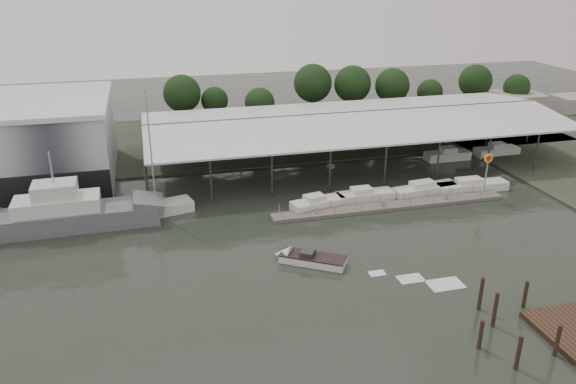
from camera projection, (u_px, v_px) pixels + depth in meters
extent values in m
plane|color=#252C23|center=(286.00, 265.00, 52.16)|extent=(200.00, 200.00, 0.00)
cube|color=#383E2F|center=(222.00, 139.00, 89.84)|extent=(140.00, 30.00, 0.30)
cube|color=#A9AFB4|center=(13.00, 144.00, 70.77)|extent=(24.00, 20.00, 10.00)
cube|color=black|center=(0.00, 195.00, 62.87)|extent=(24.00, 0.30, 4.00)
cube|color=silver|center=(5.00, 103.00, 68.83)|extent=(24.50, 20.50, 0.60)
cube|color=#2E3134|center=(354.00, 113.00, 78.70)|extent=(58.00, 0.40, 0.30)
cylinder|color=#2E3134|center=(147.00, 187.00, 63.18)|extent=(0.24, 0.24, 5.50)
cylinder|color=#2E3134|center=(143.00, 132.00, 83.84)|extent=(0.24, 0.24, 5.50)
cylinder|color=#2E3134|center=(487.00, 109.00, 97.22)|extent=(0.24, 0.24, 5.50)
cube|color=#5F5C54|center=(391.00, 206.00, 64.53)|extent=(28.00, 2.00, 0.40)
cylinder|color=gray|center=(283.00, 216.00, 60.49)|extent=(0.10, 0.10, 1.20)
cylinder|color=gray|center=(487.00, 188.00, 68.11)|extent=(0.10, 0.10, 1.20)
cube|color=gray|center=(383.00, 203.00, 64.11)|extent=(0.30, 0.30, 0.70)
cylinder|color=gray|center=(486.00, 178.00, 66.43)|extent=(0.16, 0.16, 5.00)
cylinder|color=yellow|center=(488.00, 158.00, 65.50)|extent=(1.10, 0.12, 1.10)
cylinder|color=red|center=(489.00, 158.00, 65.43)|extent=(0.70, 0.05, 0.70)
cube|color=gray|center=(512.00, 104.00, 104.51)|extent=(10.00, 8.00, 4.00)
cube|color=gray|center=(575.00, 104.00, 106.80)|extent=(8.00, 6.00, 3.00)
cube|color=#585E62|center=(71.00, 220.00, 59.43)|extent=(18.37, 4.81, 2.40)
cube|color=#585E62|center=(148.00, 203.00, 61.08)|extent=(3.56, 4.28, 1.86)
cube|color=silver|center=(57.00, 205.00, 58.48)|extent=(8.67, 3.83, 1.80)
cube|color=silver|center=(55.00, 190.00, 57.84)|extent=(4.46, 3.21, 1.61)
cylinder|color=gray|center=(51.00, 168.00, 56.95)|extent=(0.18, 0.18, 3.50)
cube|color=white|center=(153.00, 211.00, 62.52)|extent=(9.31, 4.76, 1.40)
cube|color=silver|center=(139.00, 206.00, 61.55)|extent=(3.22, 2.45, 0.80)
cylinder|color=gray|center=(151.00, 149.00, 60.06)|extent=(0.16, 0.16, 13.13)
cylinder|color=gray|center=(141.00, 201.00, 61.48)|extent=(3.42, 0.99, 0.12)
cube|color=white|center=(313.00, 260.00, 52.43)|extent=(6.25, 5.01, 0.90)
cone|color=white|center=(282.00, 255.00, 53.31)|extent=(2.43, 2.55, 2.00)
cube|color=black|center=(313.00, 256.00, 52.28)|extent=(6.28, 5.06, 0.12)
cube|color=#2E3134|center=(308.00, 253.00, 52.33)|extent=(1.77, 1.83, 0.50)
cube|color=silver|center=(377.00, 273.00, 50.78)|extent=(2.30, 1.50, 0.04)
cube|color=silver|center=(411.00, 279.00, 49.91)|extent=(3.10, 2.00, 0.04)
cube|color=silver|center=(445.00, 284.00, 49.03)|extent=(3.90, 2.50, 0.04)
cube|color=white|center=(318.00, 204.00, 64.31)|extent=(6.72, 3.49, 1.10)
cube|color=silver|center=(314.00, 198.00, 63.90)|extent=(2.53, 2.04, 0.70)
cube|color=white|center=(365.00, 196.00, 66.49)|extent=(6.89, 2.32, 1.10)
cube|color=silver|center=(361.00, 190.00, 66.08)|extent=(2.43, 1.65, 0.70)
cube|color=white|center=(426.00, 190.00, 68.37)|extent=(8.69, 3.31, 1.10)
cube|color=silver|center=(422.00, 184.00, 67.96)|extent=(3.15, 1.99, 0.70)
cube|color=white|center=(472.00, 187.00, 69.38)|extent=(9.10, 2.27, 1.10)
cube|color=silver|center=(469.00, 181.00, 68.97)|extent=(3.19, 1.63, 0.70)
cylinder|color=#322519|center=(495.00, 313.00, 42.93)|extent=(0.32, 0.32, 3.57)
cylinder|color=#322519|center=(557.00, 344.00, 39.76)|extent=(0.32, 0.32, 3.14)
cylinder|color=#322519|center=(480.00, 338.00, 40.57)|extent=(0.32, 0.32, 2.97)
cylinder|color=#322519|center=(480.00, 297.00, 45.06)|extent=(0.32, 0.32, 3.52)
cylinder|color=#322519|center=(525.00, 297.00, 45.47)|extent=(0.32, 0.32, 3.01)
cylinder|color=#322519|center=(518.00, 356.00, 38.39)|extent=(0.32, 0.32, 3.32)
cylinder|color=#301F15|center=(184.00, 117.00, 94.52)|extent=(0.50, 0.50, 4.44)
sphere|color=#1E3917|center=(182.00, 93.00, 93.02)|extent=(6.22, 6.22, 6.22)
cylinder|color=#301F15|center=(215.00, 117.00, 96.64)|extent=(0.50, 0.50, 3.29)
sphere|color=#1E3917|center=(215.00, 100.00, 95.53)|extent=(4.61, 4.61, 4.61)
cylinder|color=#301F15|center=(260.00, 122.00, 93.42)|extent=(0.50, 0.50, 3.54)
sphere|color=#1E3917|center=(260.00, 103.00, 92.22)|extent=(4.96, 4.96, 4.96)
cylinder|color=#301F15|center=(312.00, 107.00, 100.27)|extent=(0.50, 0.50, 4.80)
sphere|color=#1E3917|center=(313.00, 83.00, 98.65)|extent=(6.72, 6.72, 6.72)
cylinder|color=#301F15|center=(352.00, 107.00, 100.55)|extent=(0.50, 0.50, 4.65)
sphere|color=#1E3917|center=(353.00, 84.00, 98.99)|extent=(6.51, 6.51, 6.51)
cylinder|color=#301F15|center=(391.00, 107.00, 101.19)|extent=(0.50, 0.50, 4.37)
sphere|color=#1E3917|center=(392.00, 85.00, 99.72)|extent=(6.12, 6.12, 6.12)
cylinder|color=#301F15|center=(428.00, 108.00, 102.78)|extent=(0.50, 0.50, 3.31)
sphere|color=#1E3917|center=(430.00, 92.00, 101.66)|extent=(4.63, 4.63, 4.63)
cylinder|color=#301F15|center=(473.00, 102.00, 105.25)|extent=(0.50, 0.50, 4.34)
sphere|color=#1E3917|center=(475.00, 81.00, 103.79)|extent=(6.08, 6.08, 6.08)
cylinder|color=#301F15|center=(514.00, 104.00, 105.63)|extent=(0.50, 0.50, 3.48)
sphere|color=#1E3917|center=(517.00, 87.00, 104.46)|extent=(4.87, 4.87, 4.87)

